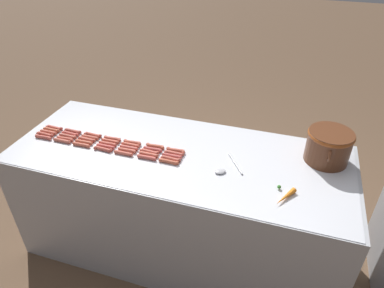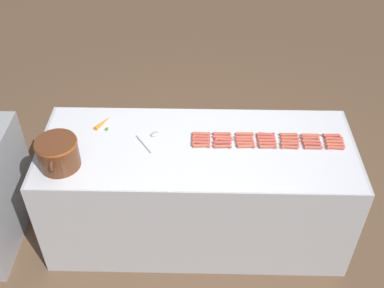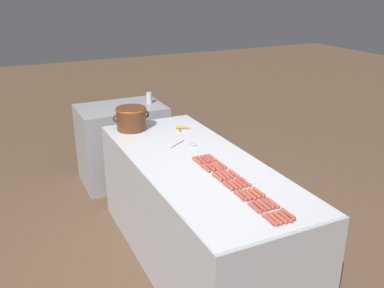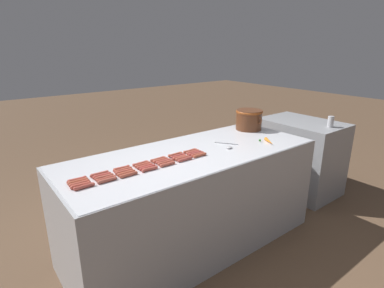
{
  "view_description": "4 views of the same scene",
  "coord_description": "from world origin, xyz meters",
  "views": [
    {
      "loc": [
        1.76,
        0.65,
        2.26
      ],
      "look_at": [
        -0.07,
        0.07,
        0.95
      ],
      "focal_mm": 32.39,
      "sensor_mm": 36.0,
      "label": 1
    },
    {
      "loc": [
        -2.5,
        -0.02,
        3.11
      ],
      "look_at": [
        -0.1,
        0.04,
        1.01
      ],
      "focal_mm": 43.66,
      "sensor_mm": 36.0,
      "label": 2
    },
    {
      "loc": [
        -1.34,
        -2.71,
        2.21
      ],
      "look_at": [
        0.05,
        0.17,
        0.98
      ],
      "focal_mm": 39.77,
      "sensor_mm": 36.0,
      "label": 3
    },
    {
      "loc": [
        1.94,
        -1.51,
        1.78
      ],
      "look_at": [
        -0.13,
        0.09,
        0.93
      ],
      "focal_mm": 28.51,
      "sensor_mm": 36.0,
      "label": 4
    }
  ],
  "objects": [
    {
      "name": "back_cabinet",
      "position": [
        -0.08,
        1.76,
        0.45
      ],
      "size": [
        0.95,
        0.66,
        0.9
      ],
      "primitive_type": "cube",
      "color": "#939599",
      "rests_on": "ground_plane"
    },
    {
      "name": "hot_dog_0",
      "position": [
        -0.01,
        -0.98,
        0.92
      ],
      "size": [
        0.03,
        0.14,
        0.03
      ],
      "color": "#B44A3D",
      "rests_on": "griddle_counter"
    },
    {
      "name": "hot_dog_11",
      "position": [
        0.03,
        -0.34,
        0.92
      ],
      "size": [
        0.03,
        0.14,
        0.03
      ],
      "color": "#B44F3C",
      "rests_on": "griddle_counter"
    },
    {
      "name": "hot_dog_31",
      "position": [
        0.13,
        -0.5,
        0.92
      ],
      "size": [
        0.03,
        0.14,
        0.03
      ],
      "color": "#AF493C",
      "rests_on": "griddle_counter"
    },
    {
      "name": "hot_dog_4",
      "position": [
        -0.01,
        -0.34,
        0.92
      ],
      "size": [
        0.03,
        0.14,
        0.03
      ],
      "color": "#B1513E",
      "rests_on": "griddle_counter"
    },
    {
      "name": "hot_dog_3",
      "position": [
        -0.01,
        -0.5,
        0.92
      ],
      "size": [
        0.03,
        0.14,
        0.03
      ],
      "color": "#AD4C3C",
      "rests_on": "griddle_counter"
    },
    {
      "name": "ground_plane",
      "position": [
        0.0,
        0.0,
        0.0
      ],
      "size": [
        20.0,
        20.0,
        0.0
      ],
      "primitive_type": "plane",
      "color": "brown"
    },
    {
      "name": "hot_dog_5",
      "position": [
        -0.01,
        -0.18,
        0.92
      ],
      "size": [
        0.03,
        0.14,
        0.03
      ],
      "color": "#AE4E39",
      "rests_on": "griddle_counter"
    },
    {
      "name": "hot_dog_15",
      "position": [
        0.06,
        -0.82,
        0.92
      ],
      "size": [
        0.03,
        0.14,
        0.03
      ],
      "color": "#AF5242",
      "rests_on": "griddle_counter"
    },
    {
      "name": "hot_dog_27",
      "position": [
        0.09,
        -0.02,
        0.92
      ],
      "size": [
        0.03,
        0.14,
        0.03
      ],
      "color": "#AC4B3C",
      "rests_on": "griddle_counter"
    },
    {
      "name": "hot_dog_34",
      "position": [
        0.12,
        -0.03,
        0.92
      ],
      "size": [
        0.03,
        0.14,
        0.03
      ],
      "color": "#B25138",
      "rests_on": "griddle_counter"
    },
    {
      "name": "hot_dog_24",
      "position": [
        0.09,
        -0.5,
        0.92
      ],
      "size": [
        0.03,
        0.14,
        0.03
      ],
      "color": "#B9463F",
      "rests_on": "griddle_counter"
    },
    {
      "name": "hot_dog_33",
      "position": [
        0.13,
        -0.18,
        0.92
      ],
      "size": [
        0.03,
        0.14,
        0.03
      ],
      "color": "#B64B41",
      "rests_on": "griddle_counter"
    },
    {
      "name": "hot_dog_12",
      "position": [
        0.03,
        -0.18,
        0.92
      ],
      "size": [
        0.03,
        0.14,
        0.03
      ],
      "color": "#AD4540",
      "rests_on": "griddle_counter"
    },
    {
      "name": "griddle_counter",
      "position": [
        0.0,
        0.0,
        0.45
      ],
      "size": [
        0.9,
        2.28,
        0.91
      ],
      "color": "#ADAFB5",
      "rests_on": "ground_plane"
    },
    {
      "name": "hot_dog_26",
      "position": [
        0.09,
        -0.18,
        0.92
      ],
      "size": [
        0.03,
        0.14,
        0.03
      ],
      "color": "#B4523F",
      "rests_on": "griddle_counter"
    },
    {
      "name": "hot_dog_17",
      "position": [
        0.06,
        -0.5,
        0.92
      ],
      "size": [
        0.03,
        0.14,
        0.03
      ],
      "color": "#B74C3D",
      "rests_on": "griddle_counter"
    },
    {
      "name": "hot_dog_28",
      "position": [
        0.13,
        -0.98,
        0.92
      ],
      "size": [
        0.03,
        0.14,
        0.03
      ],
      "color": "#AD473B",
      "rests_on": "griddle_counter"
    },
    {
      "name": "serving_spoon",
      "position": [
        0.08,
        0.34,
        0.92
      ],
      "size": [
        0.25,
        0.18,
        0.02
      ],
      "color": "#B7B7BC",
      "rests_on": "griddle_counter"
    },
    {
      "name": "hot_dog_9",
      "position": [
        0.03,
        -0.66,
        0.92
      ],
      "size": [
        0.03,
        0.14,
        0.03
      ],
      "color": "#B04F3D",
      "rests_on": "griddle_counter"
    },
    {
      "name": "hot_dog_6",
      "position": [
        -0.01,
        -0.03,
        0.92
      ],
      "size": [
        0.03,
        0.14,
        0.03
      ],
      "color": "#B1503D",
      "rests_on": "griddle_counter"
    },
    {
      "name": "hot_dog_25",
      "position": [
        0.09,
        -0.34,
        0.92
      ],
      "size": [
        0.03,
        0.14,
        0.03
      ],
      "color": "#B5503E",
      "rests_on": "griddle_counter"
    },
    {
      "name": "carrot",
      "position": [
        0.23,
        0.71,
        0.92
      ],
      "size": [
        0.17,
        0.11,
        0.03
      ],
      "color": "orange",
      "rests_on": "griddle_counter"
    },
    {
      "name": "hot_dog_13",
      "position": [
        0.03,
        -0.02,
        0.92
      ],
      "size": [
        0.03,
        0.14,
        0.03
      ],
      "color": "#B14D3F",
      "rests_on": "griddle_counter"
    },
    {
      "name": "hot_dog_14",
      "position": [
        0.06,
        -0.98,
        0.92
      ],
      "size": [
        0.03,
        0.14,
        0.03
      ],
      "color": "#B9513E",
      "rests_on": "griddle_counter"
    },
    {
      "name": "hot_dog_7",
      "position": [
        0.02,
        -0.98,
        0.92
      ],
      "size": [
        0.03,
        0.14,
        0.03
      ],
      "color": "#B65338",
      "rests_on": "griddle_counter"
    },
    {
      "name": "hot_dog_22",
      "position": [
        0.1,
        -0.82,
        0.92
      ],
      "size": [
        0.03,
        0.14,
        0.03
      ],
      "color": "#AD4939",
      "rests_on": "griddle_counter"
    },
    {
      "name": "hot_dog_23",
      "position": [
        0.09,
        -0.67,
        0.92
      ],
      "size": [
        0.03,
        0.14,
        0.03
      ],
      "color": "#B45139",
      "rests_on": "griddle_counter"
    },
    {
      "name": "bean_pot",
      "position": [
        -0.21,
        0.93,
        1.03
      ],
      "size": [
        0.35,
        0.29,
        0.21
      ],
      "color": "#562D19",
      "rests_on": "griddle_counter"
    },
    {
      "name": "hot_dog_29",
      "position": [
        0.12,
        -0.82,
        0.92
      ],
      "size": [
        0.03,
        0.14,
        0.03
      ],
      "color": "#AF5241",
      "rests_on": "griddle_counter"
    },
    {
      "name": "hot_dog_10",
      "position": [
        0.03,
        -0.5,
        0.92
      ],
      "size": [
        0.03,
        0.14,
        0.03
      ],
      "color": "#B54D3A",
      "rests_on": "griddle_counter"
    },
    {
      "name": "hot_dog_19",
      "position": [
        0.06,
        -0.19,
        0.92
      ],
      "size": [
        0.03,
        0.14,
        0.03
      ],
      "color": "#B74C3D",
      "rests_on": "griddle_counter"
    },
    {
      "name": "hot_dog_8",
      "position": [
        0.03,
        -0.82,
        0.92
      ],
      "size": [
        0.03,
        0.14,
        0.03
      ],
      "color": "#B5453B",
      "rests_on": "griddle_counter"
    },
    {
      "name": "hot_dog_2",
      "position": [
        -0.01,
        -0.66,
        0.92
      ],
      "size": [
        0.03,
        0.14,
        0.03
      ],
      "color": "#AB4838",
      "rests_on": "griddle_counter"
    },
    {
      "name": "hot_dog_20",
      "position": [
        0.06,
        -0.03,
        0.92
      ],
      "size": [
        0.03,
        0.14,
        0.03
      ],
      "color": "#B04640",
      "rests_on": "griddle_counter"
    },
    {
      "name": "hot_dog_30",
      "position": [
        0.13,
        -0.67,
        0.92
      ],
      "size": [
        0.03,
        0.14,
        0.03
      ],
      "color": "#AF4D38",
      "rests_on": "griddle_counter"
    },
    {
      "name": "hot_dog_32",
      "position": [
        0.13,
        -0.34,
        0.92
      ],
      "size": [
        0.03,
        0.14,
        0.03
      ],
      "color": "#B95140",
      "rests_on": "griddle_counter"
    },
    {
      "name": "hot_dog_18",
      "position": [
        0.06,
        -0.34,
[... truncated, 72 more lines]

